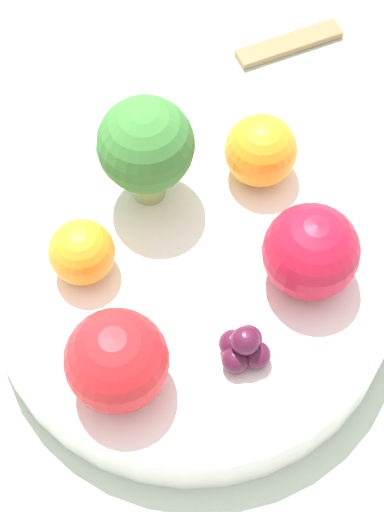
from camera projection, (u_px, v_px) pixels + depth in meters
The scene contains 10 objects.
ground_plane at pixel (192, 309), 0.54m from camera, with size 6.00×6.00×0.00m, color gray.
table_surface at pixel (192, 302), 0.53m from camera, with size 1.20×1.20×0.02m.
bowl at pixel (192, 280), 0.50m from camera, with size 0.24×0.24×0.04m.
broccoli at pixel (146, 147), 0.47m from camera, with size 0.06×0.06×0.07m.
apple_red at pixel (311, 252), 0.46m from camera, with size 0.05×0.05×0.05m.
apple_green at pixel (117, 361), 0.43m from camera, with size 0.05×0.05×0.05m.
orange_front at pixel (82, 252), 0.47m from camera, with size 0.04×0.04×0.04m.
orange_back at pixel (261, 150), 0.50m from camera, with size 0.04×0.04×0.04m.
grape_cluster at pixel (244, 348), 0.45m from camera, with size 0.03×0.03×0.03m.
spoon at pixel (289, 44), 0.62m from camera, with size 0.05×0.08×0.01m.
Camera 1 is at (0.14, -0.19, 0.48)m, focal length 60.00 mm.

